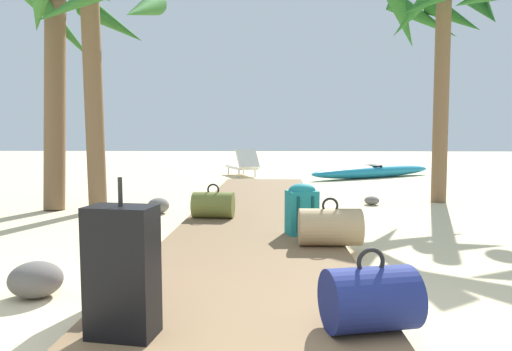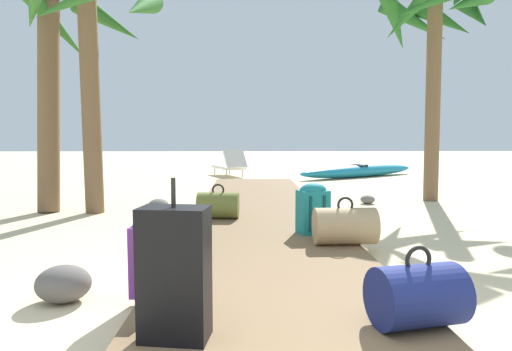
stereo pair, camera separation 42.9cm
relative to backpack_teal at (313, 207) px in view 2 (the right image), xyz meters
The scene contains 15 objects.
ground_plane 0.87m from the backpack_teal, 132.40° to the left, with size 60.00×60.00×0.00m, color beige.
boardwalk 1.67m from the backpack_teal, 108.92° to the left, with size 1.85×9.68×0.08m, color brown.
backpack_teal is the anchor object (origin of this frame).
backpack_purple 2.34m from the backpack_teal, 125.43° to the right, with size 0.34×0.23×0.56m.
duffel_bag_tan 0.57m from the backpack_teal, 64.32° to the right, with size 0.61×0.38×0.48m.
duffel_bag_navy 2.45m from the backpack_teal, 84.91° to the right, with size 0.56×0.45×0.46m.
duffel_bag_olive 1.46m from the backpack_teal, 139.46° to the left, with size 0.56×0.38×0.46m.
suitcase_black 2.79m from the backpack_teal, 113.73° to the right, with size 0.38×0.26×0.86m.
palm_tree_near_right 4.84m from the backpack_teal, 50.23° to the left, with size 2.07×2.11×3.87m.
palm_tree_far_left 4.26m from the backpack_teal, 149.07° to the left, with size 2.20×2.22×3.59m.
lounge_chair 8.19m from the backpack_teal, 98.37° to the left, with size 1.11×1.64×0.80m.
kayak 8.17m from the backpack_teal, 71.92° to the left, with size 4.02×2.86×0.36m.
rock_left_mid 2.72m from the backpack_teal, 138.38° to the right, with size 0.33×0.38×0.26m, color #5B5651.
rock_left_near 2.67m from the backpack_teal, 140.11° to the left, with size 0.33×0.31×0.24m, color slate.
rock_right_mid 3.03m from the backpack_teal, 63.09° to the left, with size 0.24×0.25×0.15m, color slate.
Camera 2 is at (-0.22, -1.56, 1.15)m, focal length 31.17 mm.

